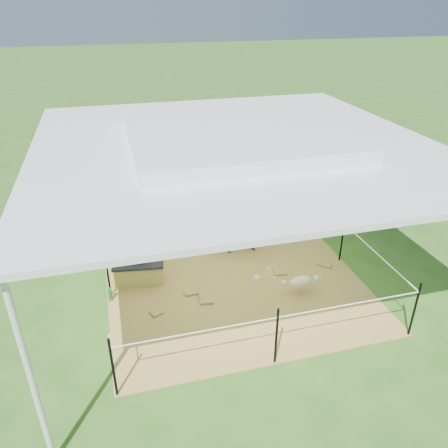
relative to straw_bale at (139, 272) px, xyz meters
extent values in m
plane|color=#2D5919|center=(1.70, -0.30, -0.22)|extent=(90.00, 90.00, 0.00)
cube|color=brown|center=(1.70, -0.30, -0.21)|extent=(4.60, 4.60, 0.03)
cylinder|color=silver|center=(-1.30, 2.70, 1.08)|extent=(0.07, 0.07, 2.60)
cylinder|color=silver|center=(4.70, 2.70, 1.08)|extent=(0.07, 0.07, 2.60)
cylinder|color=silver|center=(-1.30, -3.30, 1.08)|extent=(0.07, 0.07, 2.60)
cube|color=white|center=(1.70, -0.30, 2.42)|extent=(6.30, 6.30, 0.08)
cube|color=white|center=(1.70, -0.30, 2.57)|extent=(3.30, 3.30, 0.22)
cylinder|color=black|center=(-0.55, 1.95, 0.28)|extent=(0.04, 0.04, 1.00)
cylinder|color=black|center=(1.70, 1.95, 0.28)|extent=(0.04, 0.04, 1.00)
cylinder|color=black|center=(3.95, 1.95, 0.28)|extent=(0.04, 0.04, 1.00)
cylinder|color=black|center=(-0.55, -0.30, 0.28)|extent=(0.04, 0.04, 1.00)
cylinder|color=black|center=(3.95, -0.30, 0.28)|extent=(0.04, 0.04, 1.00)
cylinder|color=black|center=(-0.55, -2.55, 0.28)|extent=(0.04, 0.04, 1.00)
cylinder|color=black|center=(1.70, -2.55, 0.28)|extent=(0.04, 0.04, 1.00)
cylinder|color=black|center=(3.95, -2.55, 0.28)|extent=(0.04, 0.04, 1.00)
cylinder|color=white|center=(1.70, 1.95, 0.63)|extent=(4.50, 0.02, 0.02)
cylinder|color=white|center=(1.70, -2.55, 0.63)|extent=(4.50, 0.02, 0.02)
cylinder|color=white|center=(3.95, -0.30, 0.63)|extent=(0.02, 4.50, 0.02)
cylinder|color=white|center=(-0.55, -0.30, 0.63)|extent=(0.02, 4.50, 0.02)
cube|color=#AD903E|center=(0.00, 0.00, 0.00)|extent=(0.91, 0.55, 0.38)
cube|color=black|center=(0.00, 0.00, 0.22)|extent=(0.98, 0.61, 0.05)
imported|color=#B11D11|center=(0.10, 0.00, 0.71)|extent=(0.30, 0.41, 1.03)
cylinder|color=#176923|center=(-0.55, -0.45, -0.07)|extent=(0.08, 0.08, 0.24)
imported|color=#4E4D52|center=(2.17, 0.50, 0.29)|extent=(1.16, 0.56, 0.97)
cylinder|color=pink|center=(2.17, 0.50, 0.84)|extent=(0.30, 0.30, 0.14)
cylinder|color=#1845B9|center=(5.23, 5.79, 0.26)|extent=(0.81, 0.81, 0.97)
cube|color=brown|center=(3.52, 7.57, 0.21)|extent=(2.52, 2.27, 0.86)
cube|color=#52361C|center=(6.80, 8.67, 0.13)|extent=(2.09, 1.94, 0.71)
imported|color=#346FC4|center=(3.49, 7.19, 0.31)|extent=(0.61, 0.54, 1.05)
camera|label=1|loc=(-0.23, -6.89, 4.56)|focal=35.00mm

